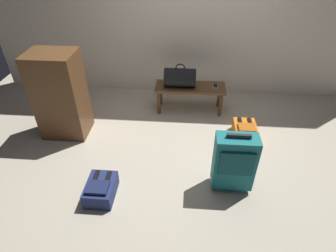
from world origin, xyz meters
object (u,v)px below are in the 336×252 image
Objects in this scene: bench at (190,90)px; side_cabinet at (60,95)px; cell_phone at (215,86)px; backpack_navy at (101,189)px; backpack_orange at (245,131)px; duffel_bag_black at (180,78)px; suitcase_upright_teal at (234,162)px.

side_cabinet reaches higher than bench.
backpack_navy is at bearing -125.13° from cell_phone.
backpack_navy is (-1.23, -1.74, -0.30)m from cell_phone.
backpack_orange is 1.00× the size of backpack_navy.
backpack_navy is (-0.72, -1.71, -0.43)m from duffel_bag_black.
duffel_bag_black is at bearing 24.45° from side_cabinet.
backpack_navy is (-1.33, -0.23, -0.26)m from suitcase_upright_teal.
cell_phone is at bearing 4.23° from duffel_bag_black.
backpack_orange is at bearing 72.66° from suitcase_upright_teal.
side_cabinet is (-0.74, 1.04, 0.46)m from backpack_navy.
backpack_orange and backpack_navy have the same top height.
duffel_bag_black is at bearing -175.77° from cell_phone.
cell_phone is 0.80m from backpack_orange.
suitcase_upright_teal is (0.61, -1.48, -0.17)m from duffel_bag_black.
bench is 0.36m from cell_phone.
backpack_navy is 1.36m from side_cabinet.
cell_phone is 0.38× the size of backpack_orange.
suitcase_upright_teal is 1.83× the size of backpack_orange.
side_cabinet is at bearing 125.14° from backpack_navy.
suitcase_upright_teal is 2.23m from side_cabinet.
cell_phone reaches higher than backpack_orange.
side_cabinet reaches higher than suitcase_upright_teal.
duffel_bag_black is at bearing 180.00° from bench.
backpack_orange is (0.88, -0.60, -0.43)m from duffel_bag_black.
cell_phone is 0.38× the size of backpack_navy.
backpack_orange is 0.35× the size of side_cabinet.
bench is 6.94× the size of cell_phone.
side_cabinet is at bearing 158.35° from suitcase_upright_teal.
suitcase_upright_teal reaches higher than backpack_navy.
side_cabinet is at bearing -178.49° from backpack_orange.
duffel_bag_black is 0.40× the size of side_cabinet.
cell_phone is at bearing 120.38° from backpack_orange.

